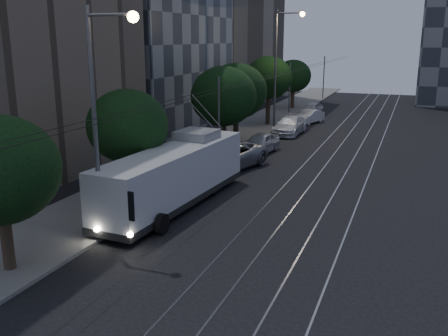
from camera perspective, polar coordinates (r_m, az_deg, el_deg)
ground at (r=23.95m, az=2.41°, el=-6.10°), size 120.00×120.00×0.00m
sidewalk at (r=44.54m, az=1.53°, el=3.79°), size 5.00×90.00×0.15m
tram_rails at (r=42.35m, az=14.40°, el=2.66°), size 4.52×90.00×0.02m
overhead_wires at (r=43.26m, az=4.74°, el=7.97°), size 2.23×90.00×6.00m
trolleybus at (r=25.80m, az=-5.51°, el=-0.84°), size 3.26×11.82×5.63m
pickup_silver at (r=32.90m, az=0.18°, el=1.35°), size 4.64×7.10×1.81m
car_white_a at (r=37.79m, az=4.15°, el=2.85°), size 2.28×4.67×1.53m
car_white_b at (r=45.65m, az=7.55°, el=4.85°), size 2.45×5.54×1.58m
car_white_c at (r=51.82m, az=9.69°, el=5.81°), size 2.63×4.37×1.36m
car_white_d at (r=57.32m, az=9.99°, el=6.66°), size 2.24×4.36×1.42m
tree_1 at (r=26.88m, az=-10.97°, el=4.74°), size 4.31×4.31×5.93m
tree_2 at (r=38.01m, az=-0.05°, el=8.20°), size 5.02×5.02×6.47m
tree_3 at (r=40.63m, az=1.40°, el=8.76°), size 5.00×5.00×6.57m
tree_4 at (r=49.51m, az=5.13°, el=10.23°), size 4.60×4.60×6.79m
tree_5 at (r=61.71m, az=7.92°, el=10.37°), size 4.30×4.30×5.95m
streetlamp_near at (r=20.98m, az=-13.79°, el=7.11°), size 2.36×0.44×9.73m
streetlamp_far at (r=46.66m, az=6.44°, el=12.26°), size 2.64×0.44×11.04m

